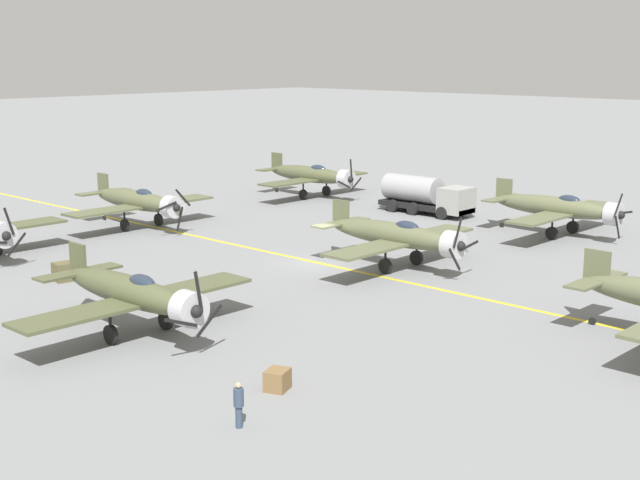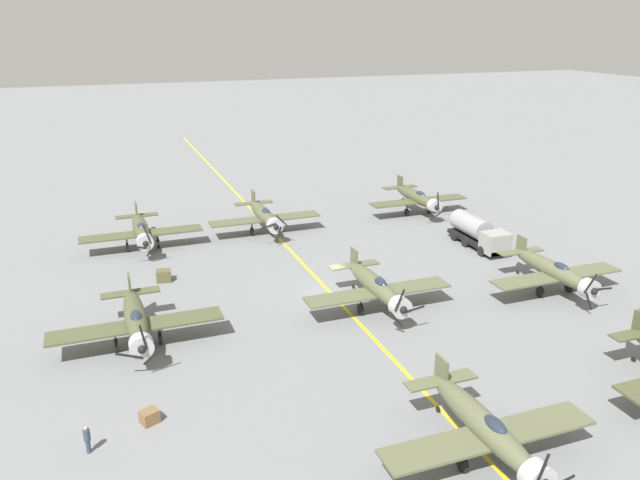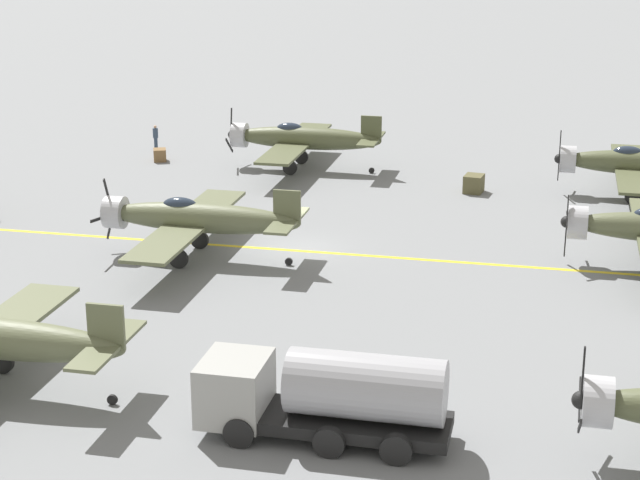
{
  "view_description": "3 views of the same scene",
  "coord_description": "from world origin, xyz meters",
  "px_view_note": "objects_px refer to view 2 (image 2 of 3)",
  "views": [
    {
      "loc": [
        38.75,
        36.68,
        12.69
      ],
      "look_at": [
        1.63,
        1.74,
        1.94
      ],
      "focal_mm": 50.0,
      "sensor_mm": 36.0,
      "label": 1
    },
    {
      "loc": [
        17.83,
        45.29,
        21.87
      ],
      "look_at": [
        -0.29,
        -3.23,
        3.65
      ],
      "focal_mm": 35.0,
      "sensor_mm": 36.0,
      "label": 2
    },
    {
      "loc": [
        -48.21,
        -12.02,
        16.36
      ],
      "look_at": [
        -4.24,
        -2.09,
        2.01
      ],
      "focal_mm": 60.0,
      "sensor_mm": 36.0,
      "label": 3
    }
  ],
  "objects_px": {
    "airplane_mid_right": "(136,320)",
    "ground_crew_walking": "(87,438)",
    "airplane_near_left": "(417,198)",
    "airplane_near_center": "(264,215)",
    "fuel_tanker": "(478,233)",
    "supply_crate_mid_lane": "(164,276)",
    "airplane_mid_left": "(554,271)",
    "supply_crate_by_tanker": "(150,417)",
    "airplane_far_center": "(486,428)",
    "airplane_near_right": "(141,230)",
    "airplane_mid_center": "(377,287)"
  },
  "relations": [
    {
      "from": "supply_crate_by_tanker",
      "to": "fuel_tanker",
      "type": "bearing_deg",
      "value": -151.61
    },
    {
      "from": "airplane_near_left",
      "to": "airplane_far_center",
      "type": "height_order",
      "value": "airplane_near_left"
    },
    {
      "from": "supply_crate_by_tanker",
      "to": "airplane_near_center",
      "type": "bearing_deg",
      "value": -116.76
    },
    {
      "from": "airplane_near_center",
      "to": "airplane_mid_right",
      "type": "bearing_deg",
      "value": 49.77
    },
    {
      "from": "airplane_near_right",
      "to": "supply_crate_by_tanker",
      "type": "height_order",
      "value": "airplane_near_right"
    },
    {
      "from": "airplane_near_left",
      "to": "airplane_mid_right",
      "type": "distance_m",
      "value": 40.48
    },
    {
      "from": "airplane_near_center",
      "to": "ground_crew_walking",
      "type": "xyz_separation_m",
      "value": [
        18.82,
        32.22,
        -1.11
      ]
    },
    {
      "from": "airplane_mid_left",
      "to": "airplane_mid_center",
      "type": "height_order",
      "value": "airplane_mid_center"
    },
    {
      "from": "airplane_mid_left",
      "to": "supply_crate_mid_lane",
      "type": "bearing_deg",
      "value": -10.16
    },
    {
      "from": "airplane_near_right",
      "to": "airplane_near_center",
      "type": "distance_m",
      "value": 12.99
    },
    {
      "from": "airplane_mid_left",
      "to": "airplane_near_center",
      "type": "xyz_separation_m",
      "value": [
        18.57,
        -23.96,
        0.0
      ]
    },
    {
      "from": "airplane_mid_center",
      "to": "airplane_far_center",
      "type": "height_order",
      "value": "airplane_far_center"
    },
    {
      "from": "airplane_near_left",
      "to": "fuel_tanker",
      "type": "height_order",
      "value": "airplane_near_left"
    },
    {
      "from": "airplane_mid_left",
      "to": "airplane_far_center",
      "type": "relative_size",
      "value": 1.0
    },
    {
      "from": "ground_crew_walking",
      "to": "supply_crate_mid_lane",
      "type": "xyz_separation_m",
      "value": [
        -6.78,
        -22.4,
        -0.38
      ]
    },
    {
      "from": "airplane_mid_right",
      "to": "supply_crate_mid_lane",
      "type": "height_order",
      "value": "airplane_mid_right"
    },
    {
      "from": "airplane_near_right",
      "to": "airplane_near_center",
      "type": "height_order",
      "value": "airplane_near_right"
    },
    {
      "from": "supply_crate_mid_lane",
      "to": "airplane_near_right",
      "type": "bearing_deg",
      "value": -84.2
    },
    {
      "from": "airplane_near_right",
      "to": "airplane_near_left",
      "type": "distance_m",
      "value": 32.02
    },
    {
      "from": "airplane_near_right",
      "to": "supply_crate_mid_lane",
      "type": "xyz_separation_m",
      "value": [
        -0.95,
        9.33,
        -1.49
      ]
    },
    {
      "from": "airplane_mid_center",
      "to": "supply_crate_mid_lane",
      "type": "xyz_separation_m",
      "value": [
        15.17,
        -11.89,
        -1.49
      ]
    },
    {
      "from": "airplane_near_left",
      "to": "ground_crew_walking",
      "type": "height_order",
      "value": "airplane_near_left"
    },
    {
      "from": "airplane_near_right",
      "to": "airplane_near_left",
      "type": "bearing_deg",
      "value": -162.83
    },
    {
      "from": "airplane_near_left",
      "to": "airplane_near_center",
      "type": "distance_m",
      "value": 19.03
    },
    {
      "from": "airplane_near_right",
      "to": "airplane_far_center",
      "type": "bearing_deg",
      "value": 124.35
    },
    {
      "from": "airplane_mid_left",
      "to": "airplane_near_center",
      "type": "bearing_deg",
      "value": -37.6
    },
    {
      "from": "ground_crew_walking",
      "to": "supply_crate_mid_lane",
      "type": "distance_m",
      "value": 23.41
    },
    {
      "from": "airplane_mid_left",
      "to": "airplane_far_center",
      "type": "xyz_separation_m",
      "value": [
        17.93,
        16.15,
        0.0
      ]
    },
    {
      "from": "airplane_mid_right",
      "to": "ground_crew_walking",
      "type": "bearing_deg",
      "value": 88.64
    },
    {
      "from": "airplane_mid_right",
      "to": "supply_crate_mid_lane",
      "type": "relative_size",
      "value": 9.57
    },
    {
      "from": "fuel_tanker",
      "to": "supply_crate_mid_lane",
      "type": "relative_size",
      "value": 6.38
    },
    {
      "from": "airplane_near_center",
      "to": "supply_crate_by_tanker",
      "type": "height_order",
      "value": "airplane_near_center"
    },
    {
      "from": "airplane_mid_left",
      "to": "airplane_far_center",
      "type": "distance_m",
      "value": 24.13
    },
    {
      "from": "airplane_near_right",
      "to": "supply_crate_by_tanker",
      "type": "distance_m",
      "value": 30.31
    },
    {
      "from": "airplane_mid_left",
      "to": "airplane_near_left",
      "type": "relative_size",
      "value": 1.0
    },
    {
      "from": "airplane_near_center",
      "to": "supply_crate_by_tanker",
      "type": "xyz_separation_m",
      "value": [
        15.46,
        30.66,
        -1.61
      ]
    },
    {
      "from": "ground_crew_walking",
      "to": "supply_crate_mid_lane",
      "type": "height_order",
      "value": "ground_crew_walking"
    },
    {
      "from": "airplane_near_center",
      "to": "supply_crate_mid_lane",
      "type": "distance_m",
      "value": 15.61
    },
    {
      "from": "airplane_near_right",
      "to": "airplane_mid_center",
      "type": "bearing_deg",
      "value": 142.58
    },
    {
      "from": "airplane_near_left",
      "to": "ground_crew_walking",
      "type": "bearing_deg",
      "value": 49.22
    },
    {
      "from": "fuel_tanker",
      "to": "airplane_mid_center",
      "type": "bearing_deg",
      "value": 31.34
    },
    {
      "from": "airplane_mid_right",
      "to": "ground_crew_walking",
      "type": "height_order",
      "value": "airplane_mid_right"
    },
    {
      "from": "airplane_mid_right",
      "to": "supply_crate_by_tanker",
      "type": "xyz_separation_m",
      "value": [
        0.22,
        9.63,
        -1.61
      ]
    },
    {
      "from": "airplane_near_left",
      "to": "airplane_mid_right",
      "type": "height_order",
      "value": "airplane_near_left"
    },
    {
      "from": "supply_crate_by_tanker",
      "to": "airplane_near_left",
      "type": "bearing_deg",
      "value": -137.88
    },
    {
      "from": "airplane_mid_center",
      "to": "supply_crate_by_tanker",
      "type": "height_order",
      "value": "airplane_mid_center"
    },
    {
      "from": "airplane_mid_right",
      "to": "supply_crate_mid_lane",
      "type": "bearing_deg",
      "value": -89.63
    },
    {
      "from": "airplane_mid_center",
      "to": "airplane_mid_right",
      "type": "height_order",
      "value": "airplane_mid_right"
    },
    {
      "from": "airplane_mid_left",
      "to": "supply_crate_mid_lane",
      "type": "xyz_separation_m",
      "value": [
        30.6,
        -14.14,
        -1.49
      ]
    },
    {
      "from": "airplane_near_right",
      "to": "supply_crate_by_tanker",
      "type": "xyz_separation_m",
      "value": [
        2.48,
        30.17,
        -1.61
      ]
    }
  ]
}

